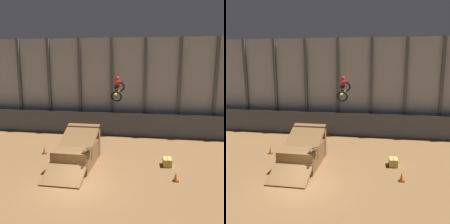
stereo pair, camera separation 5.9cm
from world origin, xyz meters
The scene contains 8 objects.
ground_plane centered at (0.00, 0.00, 0.00)m, with size 60.00×60.00×0.00m, color olive.
arena_back_wall centered at (0.00, 12.64, 4.89)m, with size 32.00×0.40×9.77m.
lower_barrier centered at (0.00, 11.52, 1.18)m, with size 31.36×0.20×2.36m.
dirt_ramp centered at (-1.04, 3.80, 0.89)m, with size 2.57×5.97×2.65m.
rider_bike_solo centered at (2.06, 2.86, 5.71)m, with size 0.74×1.86×1.66m.
traffic_cone_near_ramp centered at (-4.35, 5.25, 0.28)m, with size 0.36×0.36×0.58m.
traffic_cone_arena_edge centered at (5.93, 1.89, 0.28)m, with size 0.36×0.36×0.58m.
hay_bale_trackside centered at (5.49, 4.36, 0.28)m, with size 0.66×0.94×0.57m.
Camera 1 is at (4.55, -13.97, 7.44)m, focal length 42.00 mm.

